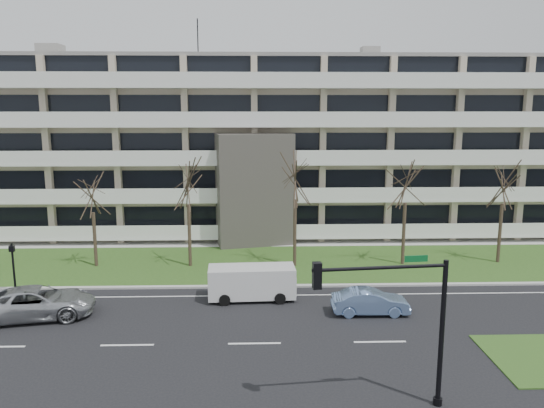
{
  "coord_description": "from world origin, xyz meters",
  "views": [
    {
      "loc": [
        0.14,
        -23.53,
        11.05
      ],
      "look_at": [
        1.13,
        10.0,
        4.9
      ],
      "focal_mm": 35.0,
      "sensor_mm": 36.0,
      "label": 1
    }
  ],
  "objects_px": {
    "white_van": "(253,280)",
    "pedestrian_signal": "(13,262)",
    "silver_pickup": "(37,303)",
    "blue_sedan": "(370,302)",
    "traffic_signal": "(399,311)"
  },
  "relations": [
    {
      "from": "white_van",
      "to": "pedestrian_signal",
      "type": "xyz_separation_m",
      "value": [
        -14.18,
        1.12,
        0.85
      ]
    },
    {
      "from": "traffic_signal",
      "to": "pedestrian_signal",
      "type": "relative_size",
      "value": 1.86
    },
    {
      "from": "blue_sedan",
      "to": "pedestrian_signal",
      "type": "height_order",
      "value": "pedestrian_signal"
    },
    {
      "from": "blue_sedan",
      "to": "pedestrian_signal",
      "type": "bearing_deg",
      "value": 80.53
    },
    {
      "from": "silver_pickup",
      "to": "pedestrian_signal",
      "type": "relative_size",
      "value": 1.89
    },
    {
      "from": "silver_pickup",
      "to": "pedestrian_signal",
      "type": "bearing_deg",
      "value": 26.94
    },
    {
      "from": "white_van",
      "to": "silver_pickup",
      "type": "bearing_deg",
      "value": -170.79
    },
    {
      "from": "silver_pickup",
      "to": "white_van",
      "type": "distance_m",
      "value": 11.73
    },
    {
      "from": "pedestrian_signal",
      "to": "silver_pickup",
      "type": "bearing_deg",
      "value": -54.61
    },
    {
      "from": "blue_sedan",
      "to": "white_van",
      "type": "height_order",
      "value": "white_van"
    },
    {
      "from": "silver_pickup",
      "to": "white_van",
      "type": "height_order",
      "value": "white_van"
    },
    {
      "from": "white_van",
      "to": "pedestrian_signal",
      "type": "height_order",
      "value": "pedestrian_signal"
    },
    {
      "from": "blue_sedan",
      "to": "white_van",
      "type": "bearing_deg",
      "value": 69.36
    },
    {
      "from": "white_van",
      "to": "traffic_signal",
      "type": "relative_size",
      "value": 0.87
    },
    {
      "from": "traffic_signal",
      "to": "silver_pickup",
      "type": "bearing_deg",
      "value": 145.72
    }
  ]
}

